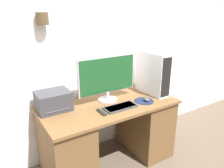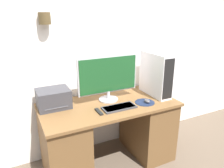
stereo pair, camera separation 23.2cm
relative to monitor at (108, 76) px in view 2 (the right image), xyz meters
The scene contains 9 objects.
wall_back 0.45m from the monitor, 96.91° to the left, with size 6.40×0.17×2.70m.
desk 0.65m from the monitor, 111.60° to the right, with size 1.48×0.73×0.76m.
monitor is the anchor object (origin of this frame).
keyboard 0.37m from the monitor, 88.22° to the right, with size 0.36×0.15×0.02m.
mousepad 0.50m from the monitor, 36.56° to the right, with size 0.22×0.22×0.00m.
mouse 0.51m from the monitor, 37.55° to the right, with size 0.05×0.08×0.04m.
computer_tower 0.58m from the monitor, ahead, with size 0.15×0.46×0.51m.
printer 0.62m from the monitor, behind, with size 0.33×0.27×0.20m.
remote_control 0.43m from the monitor, 131.60° to the right, with size 0.04×0.15×0.02m.
Camera 2 is at (-0.93, -1.61, 1.73)m, focal length 35.00 mm.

